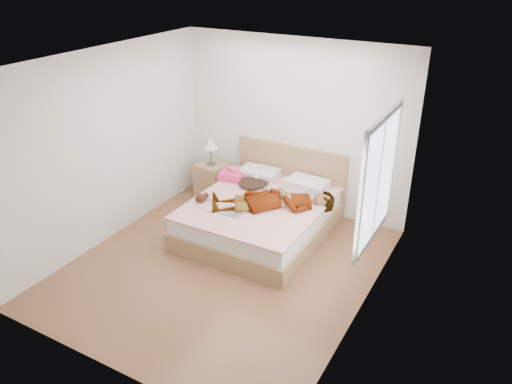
# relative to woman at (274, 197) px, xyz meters

# --- Properties ---
(ground) EXTENTS (4.00, 4.00, 0.00)m
(ground) POSITION_rel_woman_xyz_m (-0.22, -0.96, -0.63)
(ground) COLOR #552D1A
(ground) RESTS_ON ground
(woman) EXTENTS (1.78, 1.48, 0.24)m
(woman) POSITION_rel_woman_xyz_m (0.00, 0.00, 0.00)
(woman) COLOR white
(woman) RESTS_ON bed
(hair) EXTENTS (0.47, 0.56, 0.08)m
(hair) POSITION_rel_woman_xyz_m (-0.57, 0.45, -0.08)
(hair) COLOR black
(hair) RESTS_ON bed
(phone) EXTENTS (0.08, 0.09, 0.05)m
(phone) POSITION_rel_woman_xyz_m (-0.50, 0.40, 0.05)
(phone) COLOR silver
(phone) RESTS_ON bed
(room_shell) EXTENTS (4.00, 4.00, 4.00)m
(room_shell) POSITION_rel_woman_xyz_m (1.55, -0.66, 0.87)
(room_shell) COLOR white
(room_shell) RESTS_ON ground
(bed) EXTENTS (1.80, 2.08, 1.00)m
(bed) POSITION_rel_woman_xyz_m (-0.22, 0.08, -0.35)
(bed) COLOR olive
(bed) RESTS_ON ground
(towel) EXTENTS (0.41, 0.35, 0.20)m
(towel) POSITION_rel_woman_xyz_m (-0.95, 0.46, -0.04)
(towel) COLOR #FA4369
(towel) RESTS_ON bed
(magazine) EXTENTS (0.38, 0.25, 0.02)m
(magazine) POSITION_rel_woman_xyz_m (-0.41, -0.47, -0.11)
(magazine) COLOR silver
(magazine) RESTS_ON bed
(coffee_mug) EXTENTS (0.11, 0.10, 0.08)m
(coffee_mug) POSITION_rel_woman_xyz_m (-0.26, -0.17, -0.07)
(coffee_mug) COLOR silver
(coffee_mug) RESTS_ON bed
(plush_toy) EXTENTS (0.18, 0.23, 0.12)m
(plush_toy) POSITION_rel_woman_xyz_m (-0.93, -0.39, -0.06)
(plush_toy) COLOR black
(plush_toy) RESTS_ON bed
(nightstand) EXTENTS (0.51, 0.46, 1.01)m
(nightstand) POSITION_rel_woman_xyz_m (-1.47, 0.66, -0.30)
(nightstand) COLOR #936943
(nightstand) RESTS_ON ground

